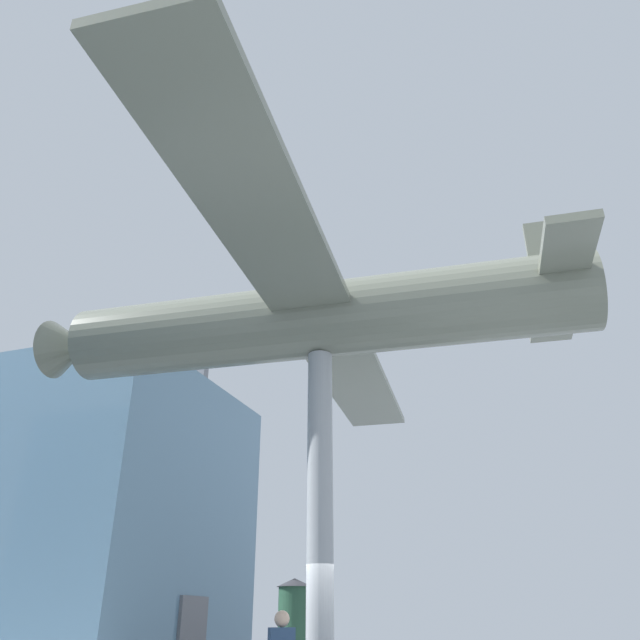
{
  "coord_description": "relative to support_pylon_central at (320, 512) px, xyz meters",
  "views": [
    {
      "loc": [
        -12.5,
        -4.22,
        1.45
      ],
      "look_at": [
        0.0,
        0.0,
        7.88
      ],
      "focal_mm": 35.0,
      "sensor_mm": 36.0,
      "label": 1
    }
  ],
  "objects": [
    {
      "name": "info_kiosk",
      "position": [
        5.03,
        2.44,
        -2.17
      ],
      "size": [
        1.01,
        1.01,
        2.58
      ],
      "color": "#234733",
      "rests_on": "ground_plane"
    },
    {
      "name": "suspended_airplane",
      "position": [
        -0.02,
        0.21,
        4.4
      ],
      "size": [
        17.17,
        13.76,
        2.74
      ],
      "rotation": [
        0.0,
        0.0,
        0.08
      ],
      "color": "slate",
      "rests_on": "support_pylon_central"
    },
    {
      "name": "support_pylon_central",
      "position": [
        0.0,
        0.0,
        0.0
      ],
      "size": [
        0.55,
        0.55,
        6.99
      ],
      "color": "#999EA3",
      "rests_on": "ground_plane"
    },
    {
      "name": "glass_pavilion_right",
      "position": [
        8.32,
        12.46,
        1.61
      ],
      "size": [
        10.03,
        10.22,
        10.78
      ],
      "color": "#60849E",
      "rests_on": "ground_plane"
    }
  ]
}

